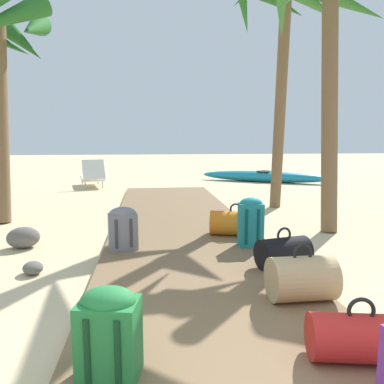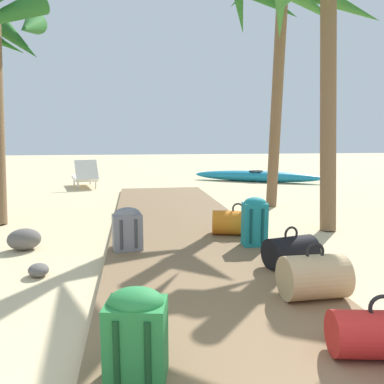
{
  "view_description": "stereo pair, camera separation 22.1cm",
  "coord_description": "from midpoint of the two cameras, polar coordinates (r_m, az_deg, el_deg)",
  "views": [
    {
      "loc": [
        -0.49,
        -0.67,
        1.38
      ],
      "look_at": [
        0.21,
        5.07,
        0.55
      ],
      "focal_mm": 34.17,
      "sensor_mm": 36.0,
      "label": 1
    },
    {
      "loc": [
        -0.71,
        -0.64,
        1.38
      ],
      "look_at": [
        0.21,
        5.07,
        0.55
      ],
      "focal_mm": 34.17,
      "sensor_mm": 36.0,
      "label": 2
    }
  ],
  "objects": [
    {
      "name": "ground_plane",
      "position": [
        4.6,
        -1.25,
        -9.31
      ],
      "size": [
        60.0,
        60.0,
        0.0
      ],
      "primitive_type": "plane",
      "color": "#D1BA8C"
    },
    {
      "name": "boardwalk",
      "position": [
        5.47,
        -2.58,
        -6.03
      ],
      "size": [
        2.07,
        9.22,
        0.08
      ],
      "primitive_type": "cube",
      "color": "brown",
      "rests_on": "ground"
    },
    {
      "name": "backpack_teal",
      "position": [
        4.56,
        8.39,
        -4.39
      ],
      "size": [
        0.3,
        0.24,
        0.61
      ],
      "color": "#197A7F",
      "rests_on": "boardwalk"
    },
    {
      "name": "duffel_bag_black",
      "position": [
        3.92,
        13.54,
        -9.01
      ],
      "size": [
        0.58,
        0.42,
        0.42
      ],
      "color": "black",
      "rests_on": "boardwalk"
    },
    {
      "name": "duffel_bag_red",
      "position": [
        2.57,
        24.99,
        -19.47
      ],
      "size": [
        0.62,
        0.39,
        0.39
      ],
      "color": "red",
      "rests_on": "boardwalk"
    },
    {
      "name": "duffel_bag_tan",
      "position": [
        3.21,
        16.56,
        -12.56
      ],
      "size": [
        0.52,
        0.37,
        0.48
      ],
      "color": "tan",
      "rests_on": "boardwalk"
    },
    {
      "name": "duffel_bag_orange",
      "position": [
        5.07,
        5.92,
        -4.79
      ],
      "size": [
        0.75,
        0.5,
        0.44
      ],
      "color": "orange",
      "rests_on": "boardwalk"
    },
    {
      "name": "backpack_grey",
      "position": [
        4.43,
        -11.47,
        -5.48
      ],
      "size": [
        0.37,
        0.26,
        0.51
      ],
      "color": "slate",
      "rests_on": "boardwalk"
    },
    {
      "name": "backpack_green",
      "position": [
        2.15,
        -11.82,
        -20.64
      ],
      "size": [
        0.36,
        0.3,
        0.52
      ],
      "color": "#237538",
      "rests_on": "boardwalk"
    },
    {
      "name": "palm_tree_far_right",
      "position": [
        7.87,
        12.0,
        25.88
      ],
      "size": [
        2.08,
        2.24,
        4.76
      ],
      "color": "brown",
      "rests_on": "ground"
    },
    {
      "name": "palm_tree_near_right",
      "position": [
        6.26,
        20.46,
        25.62
      ],
      "size": [
        2.28,
        2.3,
        4.12
      ],
      "color": "brown",
      "rests_on": "ground"
    },
    {
      "name": "lounge_chair",
      "position": [
        11.07,
        -16.94,
        2.37
      ],
      "size": [
        0.95,
        1.61,
        0.82
      ],
      "color": "white",
      "rests_on": "ground"
    },
    {
      "name": "kayak",
      "position": [
        12.23,
        9.47,
        2.45
      ],
      "size": [
        3.96,
        2.56,
        0.37
      ],
      "color": "teal",
      "rests_on": "ground"
    },
    {
      "name": "rock_left_near",
      "position": [
        4.16,
        -24.28,
        -11.04
      ],
      "size": [
        0.28,
        0.3,
        0.13
      ],
      "primitive_type": "ellipsoid",
      "rotation": [
        0.0,
        0.0,
        2.04
      ],
      "color": "#5B5651",
      "rests_on": "ground"
    },
    {
      "name": "rock_left_mid",
      "position": [
        5.15,
        -25.85,
        -6.66
      ],
      "size": [
        0.44,
        0.37,
        0.27
      ],
      "primitive_type": "ellipsoid",
      "rotation": [
        0.0,
        0.0,
        0.14
      ],
      "color": "#5B5651",
      "rests_on": "ground"
    }
  ]
}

